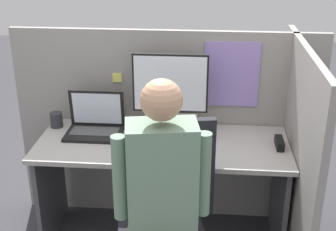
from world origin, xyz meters
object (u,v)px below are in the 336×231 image
(stapler, at_px, (279,143))
(carrot_toy, at_px, (187,155))
(laptop, at_px, (95,126))
(office_chair, at_px, (167,219))
(person, at_px, (159,194))
(paper_box, at_px, (170,127))
(monitor, at_px, (170,86))
(pen_cup, at_px, (57,120))

(stapler, height_order, carrot_toy, stapler)
(laptop, xyz_separation_m, carrot_toy, (0.61, -0.30, -0.03))
(stapler, bearing_deg, office_chair, -139.97)
(person, bearing_deg, paper_box, 91.16)
(paper_box, height_order, monitor, monitor)
(laptop, distance_m, office_chair, 0.86)
(monitor, height_order, laptop, monitor)
(stapler, xyz_separation_m, carrot_toy, (-0.55, -0.20, -0.01))
(person, bearing_deg, office_chair, 80.42)
(paper_box, distance_m, laptop, 0.49)
(stapler, bearing_deg, carrot_toy, -160.57)
(laptop, xyz_separation_m, office_chair, (0.53, -0.64, -0.24))
(laptop, xyz_separation_m, pen_cup, (-0.28, 0.08, -0.00))
(office_chair, bearing_deg, laptop, 129.41)
(stapler, distance_m, carrot_toy, 0.59)
(monitor, distance_m, pen_cup, 0.81)
(office_chair, bearing_deg, pen_cup, 138.37)
(monitor, height_order, stapler, monitor)
(paper_box, xyz_separation_m, pen_cup, (-0.76, 0.03, 0.01))
(monitor, relative_size, stapler, 3.33)
(carrot_toy, distance_m, office_chair, 0.41)
(office_chair, xyz_separation_m, person, (-0.03, -0.15, 0.25))
(stapler, relative_size, person, 0.10)
(paper_box, relative_size, stapler, 2.42)
(stapler, bearing_deg, pen_cup, 172.93)
(carrot_toy, bearing_deg, monitor, 110.48)
(paper_box, distance_m, carrot_toy, 0.37)
(monitor, relative_size, laptop, 1.32)
(monitor, distance_m, laptop, 0.56)
(stapler, relative_size, office_chair, 0.14)
(monitor, relative_size, person, 0.35)
(monitor, bearing_deg, office_chair, -86.48)
(stapler, bearing_deg, paper_box, 167.64)
(monitor, bearing_deg, carrot_toy, -69.52)
(laptop, relative_size, person, 0.27)
(carrot_toy, relative_size, office_chair, 0.15)
(monitor, distance_m, person, 0.88)
(pen_cup, bearing_deg, laptop, -15.18)
(laptop, bearing_deg, carrot_toy, -25.91)
(laptop, bearing_deg, monitor, 5.79)
(monitor, xyz_separation_m, stapler, (0.68, -0.15, -0.30))
(carrot_toy, bearing_deg, pen_cup, 157.28)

